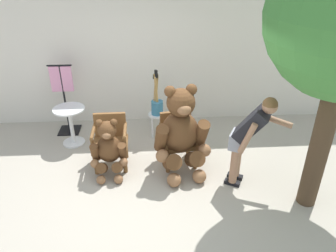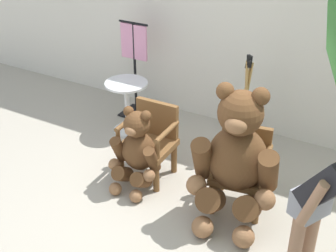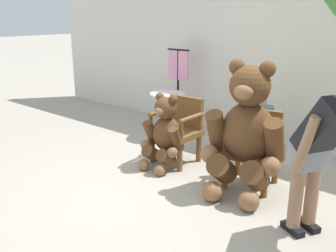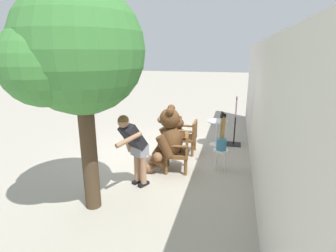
{
  "view_description": "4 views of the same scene",
  "coord_description": "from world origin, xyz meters",
  "px_view_note": "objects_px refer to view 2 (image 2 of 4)",
  "views": [
    {
      "loc": [
        0.09,
        -3.86,
        3.24
      ],
      "look_at": [
        0.36,
        0.35,
        0.9
      ],
      "focal_mm": 35.0,
      "sensor_mm": 36.0,
      "label": 1
    },
    {
      "loc": [
        1.83,
        -3.11,
        3.23
      ],
      "look_at": [
        -0.12,
        0.38,
        0.94
      ],
      "focal_mm": 50.0,
      "sensor_mm": 36.0,
      "label": 2
    },
    {
      "loc": [
        2.4,
        -2.97,
        1.92
      ],
      "look_at": [
        -0.21,
        0.11,
        0.7
      ],
      "focal_mm": 40.0,
      "sensor_mm": 36.0,
      "label": 3
    },
    {
      "loc": [
        5.84,
        1.85,
        2.56
      ],
      "look_at": [
        -0.22,
        0.29,
        0.79
      ],
      "focal_mm": 28.0,
      "sensor_mm": 36.0,
      "label": 4
    }
  ],
  "objects_px": {
    "clothing_display_stand": "(135,67)",
    "round_side_table": "(127,101)",
    "teddy_bear_large": "(236,159)",
    "wooden_chair_right": "(241,166)",
    "white_stool": "(244,130)",
    "wooden_chair_left": "(150,139)",
    "teddy_bear_small": "(136,151)",
    "brush_bucket": "(246,107)",
    "person_visitor": "(326,197)"
  },
  "relations": [
    {
      "from": "clothing_display_stand",
      "to": "round_side_table",
      "type": "bearing_deg",
      "value": -70.03
    },
    {
      "from": "teddy_bear_large",
      "to": "round_side_table",
      "type": "distance_m",
      "value": 2.14
    },
    {
      "from": "wooden_chair_right",
      "to": "white_stool",
      "type": "height_order",
      "value": "wooden_chair_right"
    },
    {
      "from": "wooden_chair_right",
      "to": "clothing_display_stand",
      "type": "distance_m",
      "value": 2.37
    },
    {
      "from": "wooden_chair_left",
      "to": "clothing_display_stand",
      "type": "height_order",
      "value": "clothing_display_stand"
    },
    {
      "from": "wooden_chair_left",
      "to": "teddy_bear_small",
      "type": "relative_size",
      "value": 0.89
    },
    {
      "from": "wooden_chair_left",
      "to": "wooden_chair_right",
      "type": "height_order",
      "value": "same"
    },
    {
      "from": "wooden_chair_left",
      "to": "brush_bucket",
      "type": "height_order",
      "value": "brush_bucket"
    },
    {
      "from": "brush_bucket",
      "to": "round_side_table",
      "type": "height_order",
      "value": "brush_bucket"
    },
    {
      "from": "brush_bucket",
      "to": "white_stool",
      "type": "bearing_deg",
      "value": -19.14
    },
    {
      "from": "white_stool",
      "to": "teddy_bear_small",
      "type": "bearing_deg",
      "value": -123.97
    },
    {
      "from": "brush_bucket",
      "to": "round_side_table",
      "type": "relative_size",
      "value": 1.21
    },
    {
      "from": "wooden_chair_right",
      "to": "teddy_bear_large",
      "type": "height_order",
      "value": "teddy_bear_large"
    },
    {
      "from": "teddy_bear_small",
      "to": "person_visitor",
      "type": "bearing_deg",
      "value": -10.52
    },
    {
      "from": "teddy_bear_large",
      "to": "clothing_display_stand",
      "type": "xyz_separation_m",
      "value": [
        -2.07,
        1.42,
        0.0
      ]
    },
    {
      "from": "wooden_chair_left",
      "to": "teddy_bear_large",
      "type": "xyz_separation_m",
      "value": [
        1.13,
        -0.26,
        0.25
      ]
    },
    {
      "from": "wooden_chair_right",
      "to": "brush_bucket",
      "type": "relative_size",
      "value": 0.99
    },
    {
      "from": "teddy_bear_large",
      "to": "wooden_chair_left",
      "type": "bearing_deg",
      "value": 167.06
    },
    {
      "from": "wooden_chair_left",
      "to": "clothing_display_stand",
      "type": "distance_m",
      "value": 1.52
    },
    {
      "from": "person_visitor",
      "to": "white_stool",
      "type": "distance_m",
      "value": 2.08
    },
    {
      "from": "teddy_bear_small",
      "to": "person_visitor",
      "type": "relative_size",
      "value": 0.65
    },
    {
      "from": "white_stool",
      "to": "brush_bucket",
      "type": "xyz_separation_m",
      "value": [
        -0.0,
        0.0,
        0.31
      ]
    },
    {
      "from": "teddy_bear_small",
      "to": "brush_bucket",
      "type": "xyz_separation_m",
      "value": [
        0.79,
        1.18,
        0.2
      ]
    },
    {
      "from": "brush_bucket",
      "to": "round_side_table",
      "type": "distance_m",
      "value": 1.59
    },
    {
      "from": "wooden_chair_right",
      "to": "round_side_table",
      "type": "relative_size",
      "value": 1.19
    },
    {
      "from": "brush_bucket",
      "to": "clothing_display_stand",
      "type": "relative_size",
      "value": 0.64
    },
    {
      "from": "wooden_chair_right",
      "to": "white_stool",
      "type": "relative_size",
      "value": 1.87
    },
    {
      "from": "wooden_chair_right",
      "to": "white_stool",
      "type": "distance_m",
      "value": 0.95
    },
    {
      "from": "wooden_chair_left",
      "to": "person_visitor",
      "type": "xyz_separation_m",
      "value": [
        2.05,
        -0.67,
        0.43
      ]
    },
    {
      "from": "teddy_bear_small",
      "to": "teddy_bear_large",
      "type": "bearing_deg",
      "value": 1.75
    },
    {
      "from": "teddy_bear_small",
      "to": "white_stool",
      "type": "xyz_separation_m",
      "value": [
        0.79,
        1.18,
        -0.12
      ]
    },
    {
      "from": "white_stool",
      "to": "brush_bucket",
      "type": "height_order",
      "value": "brush_bucket"
    },
    {
      "from": "teddy_bear_large",
      "to": "person_visitor",
      "type": "bearing_deg",
      "value": -24.18
    },
    {
      "from": "wooden_chair_right",
      "to": "brush_bucket",
      "type": "height_order",
      "value": "brush_bucket"
    },
    {
      "from": "teddy_bear_large",
      "to": "round_side_table",
      "type": "bearing_deg",
      "value": 153.54
    },
    {
      "from": "white_stool",
      "to": "clothing_display_stand",
      "type": "height_order",
      "value": "clothing_display_stand"
    },
    {
      "from": "person_visitor",
      "to": "clothing_display_stand",
      "type": "distance_m",
      "value": 3.52
    },
    {
      "from": "teddy_bear_large",
      "to": "brush_bucket",
      "type": "relative_size",
      "value": 1.68
    },
    {
      "from": "wooden_chair_left",
      "to": "round_side_table",
      "type": "xyz_separation_m",
      "value": [
        -0.77,
        0.69,
        -0.01
      ]
    },
    {
      "from": "wooden_chair_left",
      "to": "wooden_chair_right",
      "type": "distance_m",
      "value": 1.11
    },
    {
      "from": "wooden_chair_right",
      "to": "teddy_bear_small",
      "type": "height_order",
      "value": "teddy_bear_small"
    },
    {
      "from": "wooden_chair_right",
      "to": "clothing_display_stand",
      "type": "bearing_deg",
      "value": 150.45
    },
    {
      "from": "white_stool",
      "to": "wooden_chair_right",
      "type": "bearing_deg",
      "value": -70.83
    },
    {
      "from": "clothing_display_stand",
      "to": "white_stool",
      "type": "bearing_deg",
      "value": -8.98
    },
    {
      "from": "wooden_chair_left",
      "to": "wooden_chair_right",
      "type": "xyz_separation_m",
      "value": [
        1.11,
        -0.0,
        0.0
      ]
    },
    {
      "from": "teddy_bear_small",
      "to": "clothing_display_stand",
      "type": "relative_size",
      "value": 0.71
    },
    {
      "from": "teddy_bear_large",
      "to": "round_side_table",
      "type": "xyz_separation_m",
      "value": [
        -1.9,
        0.95,
        -0.27
      ]
    },
    {
      "from": "teddy_bear_large",
      "to": "brush_bucket",
      "type": "distance_m",
      "value": 1.2
    },
    {
      "from": "teddy_bear_large",
      "to": "white_stool",
      "type": "height_order",
      "value": "teddy_bear_large"
    },
    {
      "from": "teddy_bear_small",
      "to": "white_stool",
      "type": "distance_m",
      "value": 1.43
    }
  ]
}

